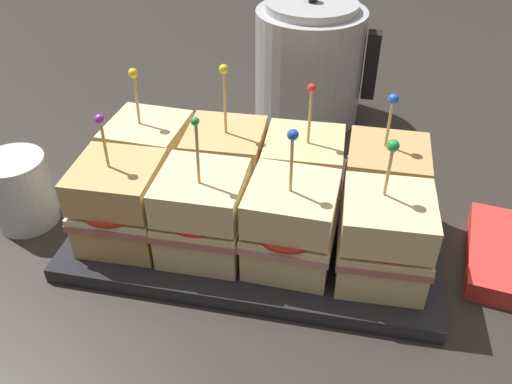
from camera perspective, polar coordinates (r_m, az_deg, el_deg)
name	(u,v)px	position (r m, az deg, el deg)	size (l,w,h in m)	color
ground_plane	(256,238)	(0.65, 0.00, -4.92)	(6.00, 6.00, 0.00)	#2D2823
serving_platter	(256,233)	(0.64, 0.00, -4.31)	(0.41, 0.23, 0.02)	#232328
sandwich_front_far_left	(121,204)	(0.61, -14.07, -1.18)	(0.09, 0.10, 0.16)	tan
sandwich_front_center_left	(203,214)	(0.58, -5.63, -2.35)	(0.09, 0.09, 0.17)	beige
sandwich_front_center_right	(291,225)	(0.56, 3.67, -3.53)	(0.10, 0.10, 0.17)	beige
sandwich_front_far_right	(384,239)	(0.56, 13.32, -4.83)	(0.10, 0.10, 0.16)	beige
sandwich_back_far_left	(150,158)	(0.68, -11.09, 3.54)	(0.10, 0.10, 0.16)	beige
sandwich_back_center_left	(226,166)	(0.65, -3.20, 2.72)	(0.10, 0.10, 0.18)	tan
sandwich_back_center_right	(303,176)	(0.63, 4.92, 1.72)	(0.10, 0.10, 0.17)	#DBB77A
sandwich_back_far_right	(384,185)	(0.63, 13.32, 0.74)	(0.09, 0.09, 0.16)	tan
kettle_steel	(309,63)	(0.86, 5.63, 13.39)	(0.19, 0.16, 0.20)	#B7BABF
drinking_glass	(20,191)	(0.70, -23.57, 0.11)	(0.07, 0.07, 0.09)	silver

